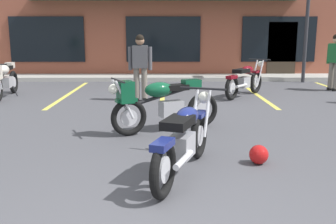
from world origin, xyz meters
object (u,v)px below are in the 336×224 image
(helmet_on_pavement, at_px, (259,155))
(motorcycle_foreground_classic, at_px, (184,139))
(person_in_shorts_foreground, at_px, (335,59))
(motorcycle_blue_standard, at_px, (245,80))
(motorcycle_black_cruiser, at_px, (161,103))
(person_by_back_row, at_px, (140,64))
(motorcycle_red_sportbike, at_px, (4,78))

(helmet_on_pavement, bearing_deg, motorcycle_foreground_classic, -159.07)
(motorcycle_foreground_classic, height_order, person_in_shorts_foreground, person_in_shorts_foreground)
(person_in_shorts_foreground, bearing_deg, motorcycle_blue_standard, -159.86)
(person_in_shorts_foreground, bearing_deg, motorcycle_foreground_classic, -124.59)
(motorcycle_foreground_classic, distance_m, motorcycle_black_cruiser, 2.12)
(motorcycle_blue_standard, xyz_separation_m, person_by_back_row, (-2.80, -0.66, 0.49))
(person_in_shorts_foreground, height_order, helmet_on_pavement, person_in_shorts_foreground)
(motorcycle_foreground_classic, height_order, motorcycle_black_cruiser, same)
(motorcycle_red_sportbike, height_order, person_by_back_row, person_by_back_row)
(motorcycle_red_sportbike, xyz_separation_m, motorcycle_blue_standard, (6.45, 0.21, -0.07))
(person_in_shorts_foreground, bearing_deg, motorcycle_black_cruiser, -136.40)
(motorcycle_foreground_classic, relative_size, person_by_back_row, 1.21)
(motorcycle_red_sportbike, height_order, helmet_on_pavement, motorcycle_red_sportbike)
(motorcycle_foreground_classic, xyz_separation_m, motorcycle_red_sportbike, (-4.51, 5.70, 0.07))
(motorcycle_foreground_classic, bearing_deg, helmet_on_pavement, 20.93)
(person_by_back_row, bearing_deg, motorcycle_blue_standard, 13.21)
(motorcycle_blue_standard, height_order, person_in_shorts_foreground, person_in_shorts_foreground)
(motorcycle_blue_standard, xyz_separation_m, helmet_on_pavement, (-0.92, -5.52, -0.33))
(person_in_shorts_foreground, relative_size, helmet_on_pavement, 6.44)
(motorcycle_blue_standard, relative_size, person_by_back_row, 1.06)
(motorcycle_foreground_classic, bearing_deg, person_by_back_row, 99.36)
(motorcycle_black_cruiser, height_order, helmet_on_pavement, motorcycle_black_cruiser)
(motorcycle_black_cruiser, distance_m, helmet_on_pavement, 2.20)
(motorcycle_foreground_classic, relative_size, motorcycle_blue_standard, 1.14)
(motorcycle_black_cruiser, relative_size, helmet_on_pavement, 7.55)
(motorcycle_foreground_classic, relative_size, helmet_on_pavement, 7.79)
(motorcycle_black_cruiser, relative_size, person_by_back_row, 1.17)
(person_in_shorts_foreground, bearing_deg, motorcycle_red_sportbike, -172.31)
(motorcycle_blue_standard, xyz_separation_m, person_in_shorts_foreground, (2.86, 1.05, 0.49))
(motorcycle_black_cruiser, distance_m, person_by_back_row, 3.23)
(person_by_back_row, bearing_deg, helmet_on_pavement, -68.80)
(motorcycle_foreground_classic, height_order, motorcycle_blue_standard, same)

